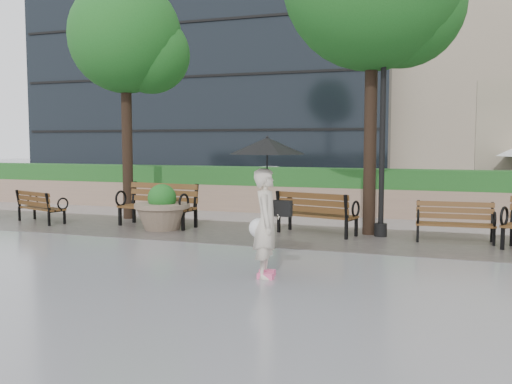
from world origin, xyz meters
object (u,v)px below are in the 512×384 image
(bench_3, at_px, (455,231))
(pedestrian, at_px, (267,193))
(bench_1, at_px, (158,214))
(car_left, at_px, (114,181))
(planter_left, at_px, (162,212))
(lamppost, at_px, (382,147))
(bench_0, at_px, (41,213))
(bench_2, at_px, (316,222))
(car_right, at_px, (275,184))

(bench_3, distance_m, pedestrian, 5.14)
(bench_1, height_order, pedestrian, pedestrian)
(bench_1, xyz_separation_m, bench_3, (6.98, 0.12, -0.07))
(bench_1, bearing_deg, car_left, 137.05)
(pedestrian, bearing_deg, planter_left, 34.43)
(lamppost, bearing_deg, bench_0, -175.26)
(lamppost, xyz_separation_m, car_left, (-11.12, 6.39, -1.39))
(bench_2, height_order, planter_left, planter_left)
(planter_left, relative_size, pedestrian, 0.61)
(bench_3, bearing_deg, lamppost, 168.58)
(pedestrian, bearing_deg, car_left, 30.58)
(bench_1, relative_size, car_right, 0.56)
(planter_left, bearing_deg, pedestrian, -43.61)
(car_right, height_order, pedestrian, pedestrian)
(bench_3, bearing_deg, bench_2, 176.44)
(lamppost, xyz_separation_m, pedestrian, (-1.20, -4.43, -0.67))
(bench_0, height_order, bench_3, bench_3)
(bench_2, xyz_separation_m, pedestrian, (0.22, -4.22, 1.03))
(planter_left, xyz_separation_m, lamppost, (5.07, 0.73, 1.56))
(car_right, distance_m, pedestrian, 11.67)
(bench_2, relative_size, planter_left, 1.46)
(bench_1, height_order, bench_3, bench_1)
(planter_left, distance_m, car_right, 7.46)
(bench_2, bearing_deg, car_left, -19.30)
(car_right, bearing_deg, lamppost, -150.34)
(bench_2, height_order, pedestrian, pedestrian)
(car_left, relative_size, car_right, 1.11)
(planter_left, height_order, car_left, car_left)
(planter_left, height_order, pedestrian, pedestrian)
(car_left, bearing_deg, pedestrian, -149.45)
(bench_1, bearing_deg, pedestrian, -37.23)
(bench_1, relative_size, bench_2, 1.08)
(bench_0, bearing_deg, bench_1, -153.24)
(pedestrian, bearing_deg, bench_3, -45.18)
(bench_1, distance_m, lamppost, 5.69)
(bench_3, relative_size, planter_left, 1.22)
(bench_1, distance_m, pedestrian, 5.97)
(bench_3, height_order, lamppost, lamppost)
(bench_1, xyz_separation_m, planter_left, (0.35, -0.40, 0.11))
(planter_left, bearing_deg, bench_0, 179.75)
(bench_3, xyz_separation_m, lamppost, (-1.56, 0.22, 1.74))
(bench_1, distance_m, bench_3, 6.99)
(car_left, bearing_deg, planter_left, -151.66)
(bench_1, height_order, car_left, car_left)
(bench_3, relative_size, car_left, 0.39)
(bench_3, relative_size, pedestrian, 0.74)
(bench_0, distance_m, bench_2, 7.26)
(bench_0, bearing_deg, bench_3, -157.16)
(bench_1, xyz_separation_m, lamppost, (5.42, 0.34, 1.67))
(car_left, bearing_deg, bench_2, -136.18)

